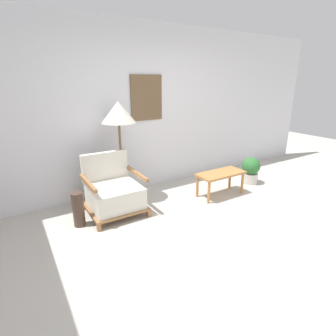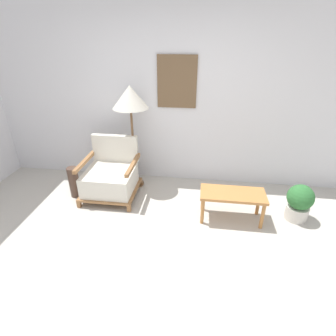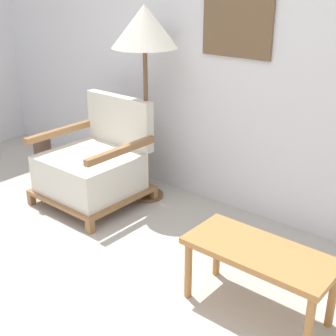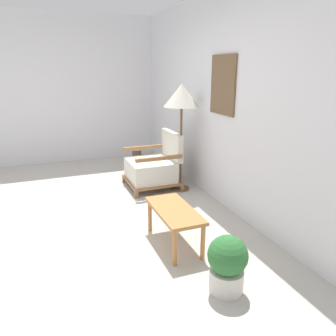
{
  "view_description": "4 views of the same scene",
  "coord_description": "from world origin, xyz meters",
  "px_view_note": "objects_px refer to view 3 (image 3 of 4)",
  "views": [
    {
      "loc": [
        -2.03,
        -1.89,
        1.82
      ],
      "look_at": [
        -0.03,
        1.34,
        0.55
      ],
      "focal_mm": 28.0,
      "sensor_mm": 36.0,
      "label": 1
    },
    {
      "loc": [
        0.39,
        -1.76,
        2.17
      ],
      "look_at": [
        -0.03,
        1.34,
        0.55
      ],
      "focal_mm": 28.0,
      "sensor_mm": 36.0,
      "label": 2
    },
    {
      "loc": [
        1.81,
        -0.86,
        1.74
      ],
      "look_at": [
        -0.03,
        1.34,
        0.55
      ],
      "focal_mm": 50.0,
      "sensor_mm": 36.0,
      "label": 3
    },
    {
      "loc": [
        3.63,
        -0.08,
        1.76
      ],
      "look_at": [
        -0.03,
        1.34,
        0.55
      ],
      "focal_mm": 35.0,
      "sensor_mm": 36.0,
      "label": 4
    }
  ],
  "objects_px": {
    "armchair": "(94,167)",
    "coffee_table": "(259,259)",
    "floor_lamp": "(145,32)",
    "vase": "(44,163)"
  },
  "relations": [
    {
      "from": "vase",
      "to": "coffee_table",
      "type": "bearing_deg",
      "value": -6.26
    },
    {
      "from": "vase",
      "to": "floor_lamp",
      "type": "bearing_deg",
      "value": 28.95
    },
    {
      "from": "armchair",
      "to": "floor_lamp",
      "type": "relative_size",
      "value": 0.54
    },
    {
      "from": "coffee_table",
      "to": "vase",
      "type": "bearing_deg",
      "value": 173.74
    },
    {
      "from": "floor_lamp",
      "to": "vase",
      "type": "distance_m",
      "value": 1.44
    },
    {
      "from": "armchair",
      "to": "coffee_table",
      "type": "distance_m",
      "value": 1.74
    },
    {
      "from": "coffee_table",
      "to": "floor_lamp",
      "type": "bearing_deg",
      "value": 154.4
    },
    {
      "from": "floor_lamp",
      "to": "vase",
      "type": "xyz_separation_m",
      "value": [
        -0.8,
        -0.44,
        -1.11
      ]
    },
    {
      "from": "floor_lamp",
      "to": "armchair",
      "type": "bearing_deg",
      "value": -128.93
    },
    {
      "from": "floor_lamp",
      "to": "coffee_table",
      "type": "height_order",
      "value": "floor_lamp"
    }
  ]
}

